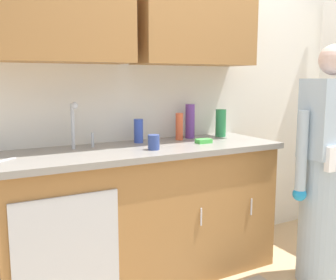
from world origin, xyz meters
TOP-DOWN VIEW (x-y plane):
  - kitchen_wall_with_uppers at (-0.14, 0.99)m, footprint 4.80×0.44m
  - counter_cabinet at (-0.55, 0.70)m, footprint 1.90×0.62m
  - countertop at (-0.55, 0.70)m, footprint 1.96×0.66m
  - sink at (-0.94, 0.71)m, footprint 0.50×0.36m
  - person_at_sink at (0.53, 0.06)m, footprint 0.55×0.34m
  - bottle_dish_liquid at (-0.04, 0.90)m, footprint 0.07×0.07m
  - bottle_cleaner_spray at (0.22, 0.85)m, footprint 0.08×0.08m
  - bottle_water_short at (-0.17, 0.85)m, footprint 0.06×0.06m
  - bottle_soap at (-0.49, 0.88)m, footprint 0.07×0.07m
  - cup_by_sink at (-0.52, 0.57)m, footprint 0.08×0.08m
  - sponge at (-0.09, 0.64)m, footprint 0.11×0.07m

SIDE VIEW (x-z plane):
  - counter_cabinet at x=-0.55m, z-range 0.00..0.90m
  - person_at_sink at x=0.53m, z-range -0.12..1.50m
  - countertop at x=-0.55m, z-range 0.90..0.94m
  - sink at x=-0.94m, z-range 0.75..1.10m
  - sponge at x=-0.09m, z-range 0.94..0.97m
  - cup_by_sink at x=-0.52m, z-range 0.94..1.04m
  - bottle_soap at x=-0.49m, z-range 0.94..1.11m
  - bottle_water_short at x=-0.17m, z-range 0.94..1.14m
  - bottle_cleaner_spray at x=0.22m, z-range 0.94..1.16m
  - bottle_dish_liquid at x=-0.04m, z-range 0.94..1.20m
  - kitchen_wall_with_uppers at x=-0.14m, z-range 0.13..2.83m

